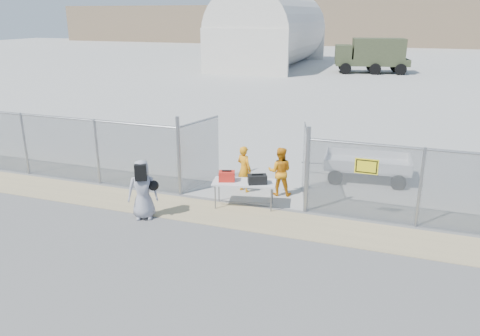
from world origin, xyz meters
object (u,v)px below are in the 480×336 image
at_px(utility_trailer, 367,167).
at_px(security_worker_right, 280,171).
at_px(folding_table, 244,194).
at_px(security_worker_left, 244,169).
at_px(visitor, 143,189).

bearing_deg(utility_trailer, security_worker_right, -140.48).
distance_m(folding_table, security_worker_left, 1.30).
distance_m(security_worker_left, security_worker_right, 1.15).
height_order(security_worker_right, visitor, visitor).
distance_m(visitor, utility_trailer, 7.72).
bearing_deg(folding_table, security_worker_left, 97.44).
bearing_deg(utility_trailer, security_worker_left, -150.41).
bearing_deg(security_worker_left, utility_trailer, -120.43).
xyz_separation_m(folding_table, security_worker_left, (-0.42, 1.18, 0.36)).
bearing_deg(utility_trailer, folding_table, -136.00).
xyz_separation_m(folding_table, visitor, (-2.37, -1.70, 0.45)).
bearing_deg(visitor, folding_table, 10.35).
height_order(folding_table, visitor, visitor).
distance_m(folding_table, visitor, 2.95).
bearing_deg(security_worker_right, folding_table, 48.94).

